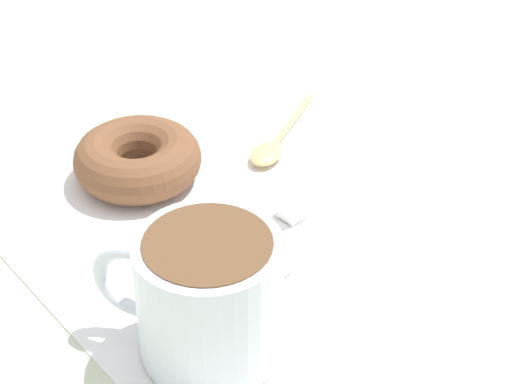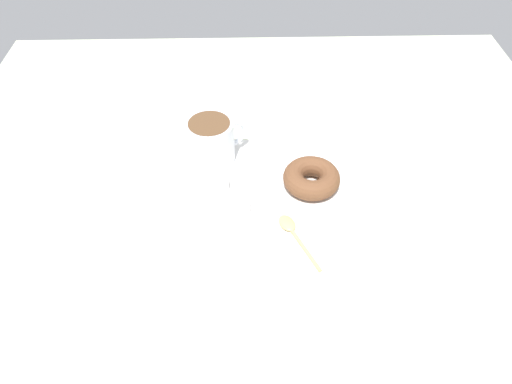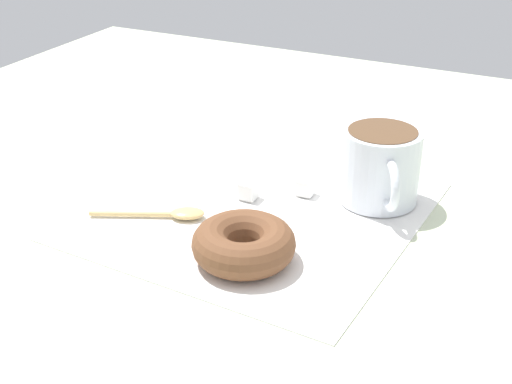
{
  "view_description": "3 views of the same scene",
  "coord_description": "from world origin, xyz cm",
  "px_view_note": "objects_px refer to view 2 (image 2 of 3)",
  "views": [
    {
      "loc": [
        35.81,
        37.77,
        38.17
      ],
      "look_at": [
        1.85,
        1.36,
        2.3
      ],
      "focal_mm": 60.0,
      "sensor_mm": 36.0,
      "label": 1
    },
    {
      "loc": [
        -57.16,
        2.82,
        60.01
      ],
      "look_at": [
        1.85,
        1.36,
        2.3
      ],
      "focal_mm": 35.0,
      "sensor_mm": 36.0,
      "label": 2
    },
    {
      "loc": [
        31.4,
        -58.96,
        36.71
      ],
      "look_at": [
        1.85,
        1.36,
        2.3
      ],
      "focal_mm": 50.0,
      "sensor_mm": 36.0,
      "label": 3
    }
  ],
  "objects_px": {
    "coffee_cup": "(211,140)",
    "spoon": "(292,230)",
    "donut": "(312,178)",
    "sugar_cube_extra": "(245,204)",
    "sugar_cube": "(224,183)"
  },
  "relations": [
    {
      "from": "spoon",
      "to": "donut",
      "type": "bearing_deg",
      "value": -21.46
    },
    {
      "from": "donut",
      "to": "coffee_cup",
      "type": "bearing_deg",
      "value": 66.11
    },
    {
      "from": "donut",
      "to": "sugar_cube",
      "type": "relative_size",
      "value": 5.54
    },
    {
      "from": "coffee_cup",
      "to": "spoon",
      "type": "height_order",
      "value": "coffee_cup"
    },
    {
      "from": "coffee_cup",
      "to": "sugar_cube_extra",
      "type": "bearing_deg",
      "value": -155.72
    },
    {
      "from": "donut",
      "to": "spoon",
      "type": "relative_size",
      "value": 0.84
    },
    {
      "from": "sugar_cube_extra",
      "to": "coffee_cup",
      "type": "bearing_deg",
      "value": 24.28
    },
    {
      "from": "sugar_cube",
      "to": "donut",
      "type": "bearing_deg",
      "value": -90.05
    },
    {
      "from": "spoon",
      "to": "sugar_cube",
      "type": "bearing_deg",
      "value": 46.32
    },
    {
      "from": "donut",
      "to": "sugar_cube_extra",
      "type": "bearing_deg",
      "value": 114.19
    },
    {
      "from": "coffee_cup",
      "to": "spoon",
      "type": "xyz_separation_m",
      "value": [
        -0.18,
        -0.13,
        -0.04
      ]
    },
    {
      "from": "donut",
      "to": "spoon",
      "type": "bearing_deg",
      "value": 158.54
    },
    {
      "from": "sugar_cube",
      "to": "spoon",
      "type": "bearing_deg",
      "value": -133.68
    },
    {
      "from": "sugar_cube",
      "to": "sugar_cube_extra",
      "type": "relative_size",
      "value": 0.97
    },
    {
      "from": "donut",
      "to": "sugar_cube",
      "type": "height_order",
      "value": "donut"
    }
  ]
}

